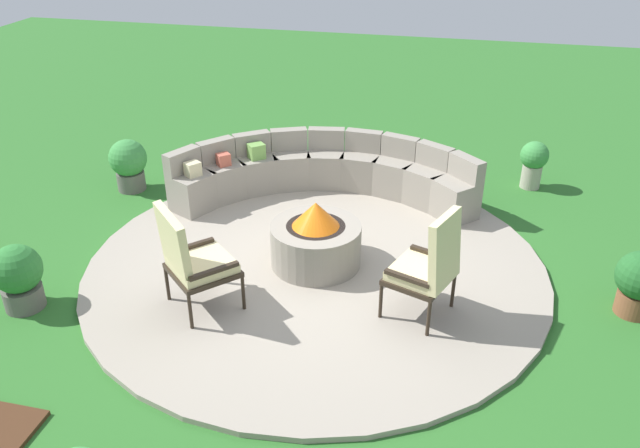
{
  "coord_description": "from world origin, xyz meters",
  "views": [
    {
      "loc": [
        1.44,
        -5.91,
        3.87
      ],
      "look_at": [
        0.0,
        0.2,
        0.45
      ],
      "focal_mm": 35.96,
      "sensor_mm": 36.0,
      "label": 1
    }
  ],
  "objects_px": {
    "potted_plant_1": "(533,162)",
    "fire_pit": "(316,240)",
    "potted_plant_2": "(18,275)",
    "lounge_chair_front_left": "(192,259)",
    "potted_plant_5": "(129,163)",
    "lounge_chair_front_right": "(429,265)",
    "potted_plant_3": "(640,281)",
    "curved_stone_bench": "(323,174)"
  },
  "relations": [
    {
      "from": "lounge_chair_front_right",
      "to": "potted_plant_1",
      "type": "bearing_deg",
      "value": 1.98
    },
    {
      "from": "fire_pit",
      "to": "potted_plant_1",
      "type": "xyz_separation_m",
      "value": [
        2.44,
        2.75,
        0.03
      ]
    },
    {
      "from": "lounge_chair_front_left",
      "to": "potted_plant_1",
      "type": "bearing_deg",
      "value": 91.27
    },
    {
      "from": "lounge_chair_front_right",
      "to": "potted_plant_1",
      "type": "distance_m",
      "value": 3.63
    },
    {
      "from": "lounge_chair_front_left",
      "to": "potted_plant_2",
      "type": "distance_m",
      "value": 1.79
    },
    {
      "from": "fire_pit",
      "to": "potted_plant_2",
      "type": "height_order",
      "value": "fire_pit"
    },
    {
      "from": "lounge_chair_front_left",
      "to": "curved_stone_bench",
      "type": "bearing_deg",
      "value": 119.63
    },
    {
      "from": "curved_stone_bench",
      "to": "potted_plant_1",
      "type": "distance_m",
      "value": 2.94
    },
    {
      "from": "lounge_chair_front_left",
      "to": "potted_plant_5",
      "type": "distance_m",
      "value": 3.21
    },
    {
      "from": "lounge_chair_front_left",
      "to": "potted_plant_5",
      "type": "relative_size",
      "value": 1.58
    },
    {
      "from": "lounge_chair_front_right",
      "to": "potted_plant_2",
      "type": "bearing_deg",
      "value": 120.94
    },
    {
      "from": "lounge_chair_front_left",
      "to": "lounge_chair_front_right",
      "type": "bearing_deg",
      "value": 52.97
    },
    {
      "from": "potted_plant_3",
      "to": "potted_plant_5",
      "type": "height_order",
      "value": "potted_plant_5"
    },
    {
      "from": "lounge_chair_front_left",
      "to": "potted_plant_2",
      "type": "xyz_separation_m",
      "value": [
        -1.74,
        -0.32,
        -0.25
      ]
    },
    {
      "from": "potted_plant_1",
      "to": "potted_plant_5",
      "type": "xyz_separation_m",
      "value": [
        -5.42,
        -1.35,
        0.01
      ]
    },
    {
      "from": "fire_pit",
      "to": "potted_plant_5",
      "type": "height_order",
      "value": "fire_pit"
    },
    {
      "from": "potted_plant_1",
      "to": "fire_pit",
      "type": "bearing_deg",
      "value": -131.56
    },
    {
      "from": "lounge_chair_front_left",
      "to": "potted_plant_3",
      "type": "bearing_deg",
      "value": 56.04
    },
    {
      "from": "fire_pit",
      "to": "potted_plant_1",
      "type": "bearing_deg",
      "value": 48.44
    },
    {
      "from": "potted_plant_1",
      "to": "potted_plant_3",
      "type": "bearing_deg",
      "value": -73.18
    },
    {
      "from": "lounge_chair_front_left",
      "to": "fire_pit",
      "type": "bearing_deg",
      "value": 91.18
    },
    {
      "from": "lounge_chair_front_right",
      "to": "potted_plant_5",
      "type": "xyz_separation_m",
      "value": [
        -4.26,
        2.08,
        -0.24
      ]
    },
    {
      "from": "fire_pit",
      "to": "lounge_chair_front_left",
      "type": "distance_m",
      "value": 1.47
    },
    {
      "from": "curved_stone_bench",
      "to": "potted_plant_5",
      "type": "relative_size",
      "value": 5.4
    },
    {
      "from": "fire_pit",
      "to": "potted_plant_5",
      "type": "relative_size",
      "value": 1.37
    },
    {
      "from": "lounge_chair_front_left",
      "to": "potted_plant_2",
      "type": "height_order",
      "value": "lounge_chair_front_left"
    },
    {
      "from": "lounge_chair_front_left",
      "to": "lounge_chair_front_right",
      "type": "height_order",
      "value": "lounge_chair_front_left"
    },
    {
      "from": "potted_plant_1",
      "to": "potted_plant_3",
      "type": "distance_m",
      "value": 2.96
    },
    {
      "from": "potted_plant_3",
      "to": "fire_pit",
      "type": "bearing_deg",
      "value": 178.52
    },
    {
      "from": "fire_pit",
      "to": "curved_stone_bench",
      "type": "relative_size",
      "value": 0.25
    },
    {
      "from": "lounge_chair_front_left",
      "to": "lounge_chair_front_right",
      "type": "relative_size",
      "value": 1.01
    },
    {
      "from": "potted_plant_2",
      "to": "potted_plant_5",
      "type": "xyz_separation_m",
      "value": [
        -0.28,
        2.79,
        0.02
      ]
    },
    {
      "from": "curved_stone_bench",
      "to": "potted_plant_5",
      "type": "xyz_separation_m",
      "value": [
        -2.68,
        -0.3,
        0.03
      ]
    },
    {
      "from": "potted_plant_1",
      "to": "potted_plant_3",
      "type": "relative_size",
      "value": 0.98
    },
    {
      "from": "curved_stone_bench",
      "to": "potted_plant_2",
      "type": "distance_m",
      "value": 3.92
    },
    {
      "from": "curved_stone_bench",
      "to": "potted_plant_3",
      "type": "xyz_separation_m",
      "value": [
        3.6,
        -1.78,
        0.0
      ]
    },
    {
      "from": "fire_pit",
      "to": "potted_plant_2",
      "type": "relative_size",
      "value": 1.42
    },
    {
      "from": "fire_pit",
      "to": "lounge_chair_front_right",
      "type": "relative_size",
      "value": 0.88
    },
    {
      "from": "potted_plant_2",
      "to": "fire_pit",
      "type": "bearing_deg",
      "value": 27.34
    },
    {
      "from": "potted_plant_3",
      "to": "potted_plant_5",
      "type": "xyz_separation_m",
      "value": [
        -6.28,
        1.48,
        0.02
      ]
    },
    {
      "from": "curved_stone_bench",
      "to": "potted_plant_3",
      "type": "distance_m",
      "value": 4.02
    },
    {
      "from": "fire_pit",
      "to": "potted_plant_1",
      "type": "distance_m",
      "value": 3.67
    }
  ]
}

